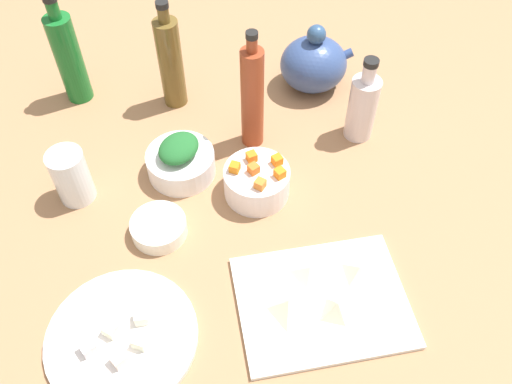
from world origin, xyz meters
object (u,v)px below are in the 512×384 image
object	(u,v)px
cutting_board	(322,302)
bottle_3	(362,106)
drinking_glass_0	(71,176)
bottle_0	(69,57)
bowl_small_side	(159,228)
teapot	(314,63)
bowl_carrots	(257,182)
bottle_1	(171,62)
bottle_2	(252,97)
bowl_greens	(181,163)
plate_tofu	(122,337)

from	to	relation	value
cutting_board	bottle_3	distance (cm)	42.87
bottle_3	drinking_glass_0	bearing A→B (deg)	-170.22
drinking_glass_0	bottle_0	bearing A→B (deg)	93.58
bowl_small_side	teapot	bearing A→B (deg)	46.50
bowl_carrots	bottle_1	world-z (taller)	bottle_1
bowl_carrots	teapot	bearing A→B (deg)	61.15
cutting_board	bottle_0	size ratio (longest dim) A/B	1.11
teapot	bottle_2	distance (cm)	23.33
bottle_0	bowl_greens	bearing A→B (deg)	-49.50
cutting_board	teapot	world-z (taller)	teapot
bottle_1	bottle_0	bearing A→B (deg)	168.67
bowl_carrots	bottle_1	bearing A→B (deg)	117.35
bowl_greens	bowl_carrots	xyz separation A→B (cm)	(14.50, -7.19, 0.55)
cutting_board	bottle_3	xyz separation A→B (cm)	(15.63, 39.22, 7.44)
drinking_glass_0	cutting_board	bearing A→B (deg)	-33.94
plate_tofu	drinking_glass_0	size ratio (longest dim) A/B	2.15
bottle_0	bottle_2	world-z (taller)	bottle_2
bottle_0	bottle_3	xyz separation A→B (cm)	(60.71, -19.81, -3.04)
plate_tofu	bowl_greens	bearing A→B (deg)	72.46
bowl_carrots	bottle_2	bearing A→B (deg)	86.50
plate_tofu	bottle_2	world-z (taller)	bottle_2
bottle_1	plate_tofu	bearing A→B (deg)	-100.47
bowl_carrots	bottle_0	size ratio (longest dim) A/B	0.50
bottle_0	teapot	bearing A→B (deg)	-3.12
plate_tofu	bottle_2	bearing A→B (deg)	58.02
bottle_3	plate_tofu	bearing A→B (deg)	-139.84
bottle_3	teapot	bearing A→B (deg)	112.24
cutting_board	plate_tofu	distance (cm)	33.79
bottle_1	drinking_glass_0	xyz separation A→B (cm)	(-20.04, -25.56, -5.25)
plate_tofu	cutting_board	bearing A→B (deg)	4.09
bottle_0	bottle_3	world-z (taller)	bottle_0
teapot	cutting_board	bearing A→B (deg)	-98.85
bowl_carrots	teapot	world-z (taller)	teapot
bottle_0	bottle_3	distance (cm)	63.93
teapot	bowl_carrots	bearing A→B (deg)	-118.85
bowl_greens	bowl_small_side	distance (cm)	15.43
bowl_small_side	bottle_2	size ratio (longest dim) A/B	0.38
bottle_1	bottle_2	world-z (taller)	bottle_2
bowl_carrots	bowl_small_side	xyz separation A→B (cm)	(-19.25, -7.46, -1.53)
bowl_greens	drinking_glass_0	size ratio (longest dim) A/B	1.18
plate_tofu	bowl_small_side	distance (cm)	21.46
bowl_carrots	bottle_3	size ratio (longest dim) A/B	0.65
bowl_greens	teapot	size ratio (longest dim) A/B	0.82
drinking_glass_0	teapot	bearing A→B (deg)	27.48
cutting_board	teapot	bearing A→B (deg)	81.15
bottle_3	bowl_small_side	bearing A→B (deg)	-153.79
bottle_1	drinking_glass_0	world-z (taller)	bottle_1
cutting_board	teapot	size ratio (longest dim) A/B	1.71
bowl_carrots	drinking_glass_0	xyz separation A→B (cm)	(-35.10, 3.56, 2.61)
drinking_glass_0	bottle_2	bearing A→B (deg)	16.90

